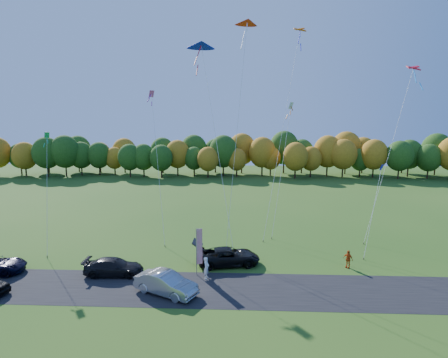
{
  "coord_description": "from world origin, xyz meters",
  "views": [
    {
      "loc": [
        1.6,
        -29.05,
        12.39
      ],
      "look_at": [
        0.0,
        6.0,
        7.0
      ],
      "focal_mm": 28.0,
      "sensor_mm": 36.0,
      "label": 1
    }
  ],
  "objects_px": {
    "black_suv": "(229,256)",
    "silver_sedan": "(166,283)",
    "person_east": "(348,259)",
    "feather_flag": "(199,246)"
  },
  "relations": [
    {
      "from": "black_suv",
      "to": "silver_sedan",
      "type": "distance_m",
      "value": 7.23
    },
    {
      "from": "person_east",
      "to": "feather_flag",
      "type": "relative_size",
      "value": 0.39
    },
    {
      "from": "black_suv",
      "to": "silver_sedan",
      "type": "bearing_deg",
      "value": 130.93
    },
    {
      "from": "black_suv",
      "to": "feather_flag",
      "type": "height_order",
      "value": "feather_flag"
    },
    {
      "from": "silver_sedan",
      "to": "feather_flag",
      "type": "xyz_separation_m",
      "value": [
        2.06,
        3.47,
        1.68
      ]
    },
    {
      "from": "silver_sedan",
      "to": "person_east",
      "type": "distance_m",
      "value": 15.95
    },
    {
      "from": "person_east",
      "to": "feather_flag",
      "type": "xyz_separation_m",
      "value": [
        -12.91,
        -2.03,
        1.7
      ]
    },
    {
      "from": "silver_sedan",
      "to": "person_east",
      "type": "bearing_deg",
      "value": -44.07
    },
    {
      "from": "silver_sedan",
      "to": "black_suv",
      "type": "bearing_deg",
      "value": -12.42
    },
    {
      "from": "silver_sedan",
      "to": "feather_flag",
      "type": "relative_size",
      "value": 1.21
    }
  ]
}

